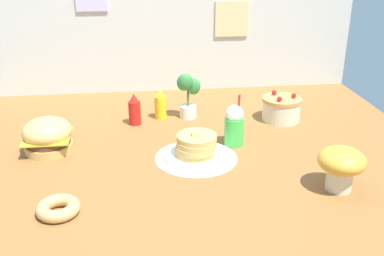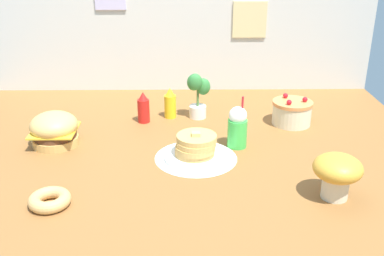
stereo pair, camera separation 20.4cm
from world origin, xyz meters
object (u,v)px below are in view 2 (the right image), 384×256
(ketchup_bottle, at_px, (143,108))
(mustard_bottle, at_px, (170,104))
(mushroom_stool, at_px, (337,172))
(cream_soda_cup, at_px, (237,127))
(potted_plant, at_px, (198,94))
(donut_pink_glaze, at_px, (50,200))
(layer_cake, at_px, (292,112))
(pancake_stack, at_px, (196,148))
(burger, at_px, (54,129))

(ketchup_bottle, xyz_separation_m, mustard_bottle, (0.14, 0.07, 0.00))
(mushroom_stool, bearing_deg, cream_soda_cup, 125.26)
(cream_soda_cup, distance_m, mushroom_stool, 0.58)
(potted_plant, bearing_deg, ketchup_bottle, -167.92)
(donut_pink_glaze, bearing_deg, layer_cake, 36.20)
(mustard_bottle, bearing_deg, potted_plant, -1.59)
(pancake_stack, relative_size, potted_plant, 1.11)
(layer_cake, bearing_deg, cream_soda_cup, -139.01)
(burger, bearing_deg, cream_soda_cup, -2.42)
(burger, distance_m, cream_soda_cup, 0.89)
(cream_soda_cup, xyz_separation_m, donut_pink_glaze, (-0.76, -0.51, -0.08))
(burger, bearing_deg, pancake_stack, -13.20)
(pancake_stack, xyz_separation_m, donut_pink_glaze, (-0.56, -0.39, -0.03))
(ketchup_bottle, distance_m, cream_soda_cup, 0.58)
(layer_cake, xyz_separation_m, potted_plant, (-0.51, 0.10, 0.07))
(layer_cake, relative_size, cream_soda_cup, 0.83)
(pancake_stack, relative_size, layer_cake, 1.36)
(burger, xyz_separation_m, donut_pink_glaze, (0.12, -0.55, -0.05))
(mushroom_stool, bearing_deg, mustard_bottle, 127.82)
(layer_cake, bearing_deg, ketchup_bottle, 177.28)
(mustard_bottle, height_order, mushroom_stool, mushroom_stool)
(mushroom_stool, bearing_deg, donut_pink_glaze, -177.69)
(burger, relative_size, ketchup_bottle, 1.33)
(mustard_bottle, xyz_separation_m, cream_soda_cup, (0.34, -0.39, 0.02))
(burger, height_order, pancake_stack, burger)
(pancake_stack, bearing_deg, layer_cake, 37.58)
(pancake_stack, height_order, mushroom_stool, mushroom_stool)
(ketchup_bottle, height_order, cream_soda_cup, cream_soda_cup)
(potted_plant, distance_m, mushroom_stool, 1.00)
(pancake_stack, height_order, cream_soda_cup, cream_soda_cup)
(burger, bearing_deg, layer_cake, 11.46)
(potted_plant, bearing_deg, cream_soda_cup, -64.73)
(potted_plant, bearing_deg, layer_cake, -11.32)
(cream_soda_cup, relative_size, potted_plant, 0.98)
(layer_cake, relative_size, potted_plant, 0.82)
(mushroom_stool, bearing_deg, layer_cake, 90.47)
(donut_pink_glaze, relative_size, potted_plant, 0.61)
(burger, relative_size, cream_soda_cup, 0.88)
(pancake_stack, height_order, mustard_bottle, mustard_bottle)
(layer_cake, xyz_separation_m, cream_soda_cup, (-0.33, -0.28, 0.04))
(ketchup_bottle, bearing_deg, layer_cake, -2.72)
(pancake_stack, distance_m, layer_cake, 0.67)
(cream_soda_cup, bearing_deg, burger, 177.58)
(potted_plant, bearing_deg, pancake_stack, -92.32)
(donut_pink_glaze, bearing_deg, pancake_stack, 34.85)
(mustard_bottle, bearing_deg, mushroom_stool, -52.18)
(pancake_stack, bearing_deg, donut_pink_glaze, -145.15)
(mustard_bottle, bearing_deg, pancake_stack, -75.51)
(layer_cake, height_order, ketchup_bottle, ketchup_bottle)
(layer_cake, xyz_separation_m, mustard_bottle, (-0.66, 0.11, 0.01))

